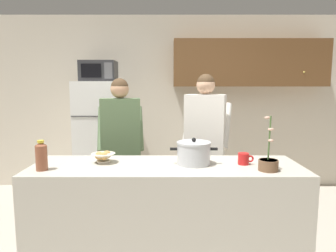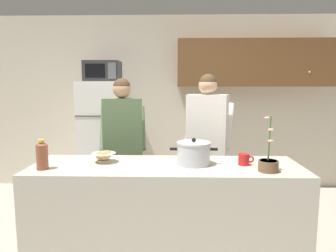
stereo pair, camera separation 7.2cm
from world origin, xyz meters
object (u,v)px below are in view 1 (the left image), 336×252
object	(u,v)px
refrigerator	(102,139)
bread_bowl	(105,157)
person_by_sink	(207,132)
coffee_mug	(245,159)
potted_orchid	(270,163)
microwave	(100,71)
person_near_pot	(122,136)
cooking_pot	(195,153)
bottle_near_edge	(43,156)

from	to	relation	value
refrigerator	bread_bowl	xyz separation A→B (m)	(0.41, -1.78, 0.16)
refrigerator	person_by_sink	distance (m)	1.71
coffee_mug	potted_orchid	bearing A→B (deg)	-52.67
microwave	person_near_pot	distance (m)	1.33
person_by_sink	cooking_pot	bearing A→B (deg)	-103.09
cooking_pot	person_near_pot	bearing A→B (deg)	132.77
refrigerator	microwave	xyz separation A→B (m)	(0.00, -0.02, 0.95)
microwave	person_by_sink	world-z (taller)	microwave
person_by_sink	bread_bowl	world-z (taller)	person_by_sink
cooking_pot	bread_bowl	xyz separation A→B (m)	(-0.76, 0.04, -0.04)
coffee_mug	person_by_sink	bearing A→B (deg)	104.79
refrigerator	coffee_mug	distance (m)	2.43
person_near_pot	bread_bowl	distance (m)	0.74
person_by_sink	coffee_mug	xyz separation A→B (m)	(0.22, -0.84, -0.09)
microwave	person_by_sink	distance (m)	1.81
refrigerator	bread_bowl	world-z (taller)	refrigerator
cooking_pot	bread_bowl	size ratio (longest dim) A/B	1.93
refrigerator	bottle_near_edge	distance (m)	2.02
microwave	bread_bowl	size ratio (longest dim) A/B	2.35
cooking_pot	microwave	bearing A→B (deg)	122.89
refrigerator	coffee_mug	world-z (taller)	refrigerator
refrigerator	cooking_pot	size ratio (longest dim) A/B	4.11
coffee_mug	bread_bowl	size ratio (longest dim) A/B	0.64
refrigerator	bottle_near_edge	xyz separation A→B (m)	(-0.02, -2.01, 0.22)
person_near_pot	potted_orchid	bearing A→B (deg)	-37.39
microwave	cooking_pot	xyz separation A→B (m)	(1.17, -1.81, -0.75)
cooking_pot	bread_bowl	distance (m)	0.76
person_by_sink	bottle_near_edge	distance (m)	1.71
microwave	bottle_near_edge	bearing A→B (deg)	-90.57
microwave	coffee_mug	distance (m)	2.54
coffee_mug	potted_orchid	world-z (taller)	potted_orchid
person_by_sink	cooking_pot	size ratio (longest dim) A/B	4.29
refrigerator	bread_bowl	distance (m)	1.84
bread_bowl	potted_orchid	distance (m)	1.34
bottle_near_edge	bread_bowl	bearing A→B (deg)	28.10
person_near_pot	person_by_sink	distance (m)	0.92
person_near_pot	cooking_pot	size ratio (longest dim) A/B	4.17
microwave	bottle_near_edge	world-z (taller)	microwave
refrigerator	bread_bowl	size ratio (longest dim) A/B	7.94
coffee_mug	microwave	bearing A→B (deg)	131.09
bread_bowl	bottle_near_edge	world-z (taller)	bottle_near_edge
refrigerator	microwave	world-z (taller)	microwave
bottle_near_edge	person_by_sink	bearing A→B (deg)	36.30
microwave	refrigerator	bearing A→B (deg)	90.07
microwave	person_by_sink	bearing A→B (deg)	-35.62
bottle_near_edge	person_near_pot	bearing A→B (deg)	64.47
bread_bowl	coffee_mug	bearing A→B (deg)	-2.63
bottle_near_edge	cooking_pot	bearing A→B (deg)	8.79
refrigerator	cooking_pot	bearing A→B (deg)	-57.42
bread_bowl	bottle_near_edge	distance (m)	0.49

